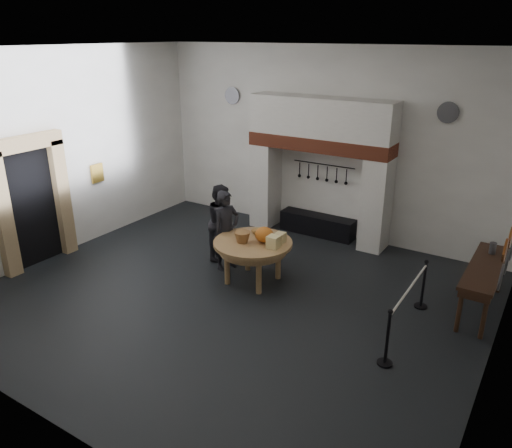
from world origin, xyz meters
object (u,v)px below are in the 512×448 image
Objects in this scene: visitor_near at (226,230)px; barrier_post_near at (387,339)px; visitor_far at (222,222)px; barrier_post_far at (423,285)px; side_table at (486,267)px; iron_range at (317,225)px; work_table at (253,243)px.

visitor_near is 4.25m from barrier_post_near.
visitor_far is 1.88× the size of barrier_post_far.
iron_range is at bearing 156.85° from side_table.
work_table is at bearing -166.13° from barrier_post_far.
visitor_far is (-1.20, -2.37, 0.59)m from iron_range.
iron_range is 5.28m from barrier_post_near.
barrier_post_near is at bearing -90.00° from barrier_post_far.
side_table and barrier_post_near have the same top height.
visitor_near is at bearing 160.15° from barrier_post_near.
work_table is 0.91× the size of visitor_near.
iron_range is 2.94m from visitor_near.
visitor_far reaches higher than barrier_post_near.
work_table is at bearing -163.22° from side_table.
side_table is 2.44× the size of barrier_post_near.
visitor_far reaches higher than work_table.
iron_range is 4.50m from side_table.
work_table is 0.83m from visitor_near.
side_table and barrier_post_far have the same top height.
visitor_far is 4.40m from barrier_post_far.
side_table reaches higher than iron_range.
visitor_far reaches higher than side_table.
visitor_far reaches higher than barrier_post_far.
barrier_post_far reaches higher than iron_range.
visitor_near is at bearing -171.92° from barrier_post_far.
visitor_far is (-1.20, 0.62, 0.00)m from work_table.
work_table is 4.28m from side_table.
visitor_near is 1.02× the size of visitor_far.
barrier_post_near is (3.18, -1.22, -0.39)m from work_table.
visitor_near is 5.00m from side_table.
side_table is at bearing 16.78° from work_table.
barrier_post_near is (3.98, -1.44, -0.41)m from visitor_near.
barrier_post_near is 1.00× the size of barrier_post_far.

